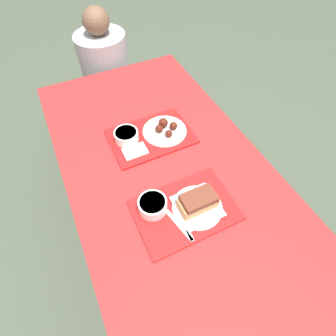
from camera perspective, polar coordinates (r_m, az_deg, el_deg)
The scene contains 14 objects.
ground_plane at distance 1.96m, azimuth -0.07°, elevation -13.89°, with size 12.00×12.00×0.00m, color #424C3D.
picnic_table at distance 1.35m, azimuth -0.09°, elevation -2.36°, with size 0.96×1.88×0.77m.
picnic_bench_far at distance 2.37m, azimuth -12.73°, elevation 14.51°, with size 0.91×0.28×0.44m.
tray_near at distance 1.16m, azimuth 3.74°, elevation -9.07°, with size 0.43×0.30×0.01m.
tray_far at distance 1.42m, azimuth -3.73°, elevation 6.88°, with size 0.43×0.30×0.01m.
bowl_coleslaw_near at distance 1.13m, azimuth -3.38°, elevation -8.00°, with size 0.13×0.13×0.06m.
brisket_sandwich_plate at distance 1.13m, azimuth 6.50°, elevation -7.70°, with size 0.22×0.22×0.09m.
plastic_fork_near at distance 1.12m, azimuth 2.43°, elevation -12.34°, with size 0.05×0.17×0.00m.
plastic_knife_near at distance 1.12m, azimuth 3.45°, elevation -11.89°, with size 0.02×0.17×0.00m.
condiment_packet at distance 1.18m, azimuth 1.34°, elevation -6.64°, with size 0.04×0.03×0.01m.
bowl_coleslaw_far at distance 1.39m, azimuth -9.05°, elevation 6.97°, with size 0.13×0.13×0.06m.
wings_plate_far at distance 1.43m, azimuth -0.66°, elevation 8.49°, with size 0.24×0.24×0.06m.
napkin_far at distance 1.35m, azimuth -7.18°, elevation 3.67°, with size 0.12×0.08×0.01m.
person_seated_across at distance 2.19m, azimuth -13.65°, elevation 21.47°, with size 0.36×0.36×0.65m.
Camera 1 is at (-0.33, -0.70, 1.80)m, focal length 28.00 mm.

